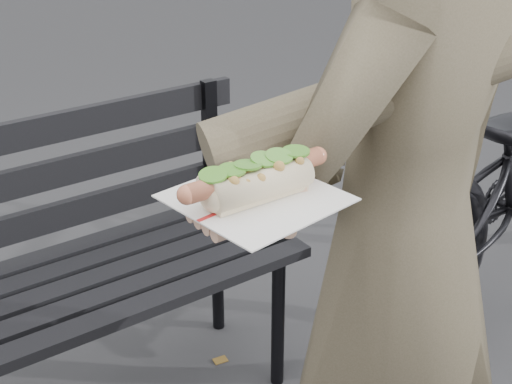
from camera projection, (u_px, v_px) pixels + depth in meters
park_bench at (7, 275)px, 1.81m from camera, size 1.50×0.44×0.88m
person at (401, 246)px, 1.30m from camera, size 0.68×0.51×1.70m
held_hotdog at (337, 121)px, 1.04m from camera, size 0.63×0.31×0.20m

